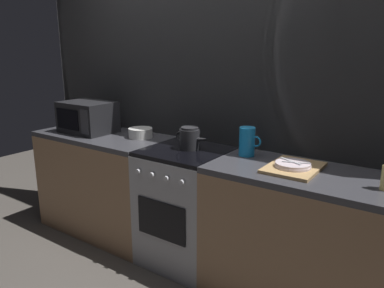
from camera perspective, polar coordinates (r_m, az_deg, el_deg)
name	(u,v)px	position (r m, az deg, el deg)	size (l,w,h in m)	color
ground_plane	(187,258)	(3.10, -0.83, -17.09)	(8.00, 8.00, 0.00)	#47423D
back_wall	(210,104)	(2.94, 2.78, 6.16)	(3.60, 0.05, 2.40)	gray
counter_left	(106,182)	(3.46, -13.12, -5.76)	(1.20, 0.60, 0.90)	#997251
stove_unit	(186,206)	(2.89, -0.88, -9.50)	(0.60, 0.63, 0.90)	#9E9EA3
counter_right	(302,239)	(2.53, 16.44, -13.85)	(1.20, 0.60, 0.90)	#997251
microwave	(88,117)	(3.42, -15.70, 4.00)	(0.46, 0.35, 0.27)	black
kettle	(190,138)	(2.74, -0.34, 0.88)	(0.28, 0.15, 0.17)	#262628
mixing_bowl	(141,133)	(3.13, -7.90, 1.70)	(0.20, 0.20, 0.08)	silver
pitcher	(247,141)	(2.59, 8.46, 0.38)	(0.16, 0.11, 0.20)	#198CD8
dish_pile	(293,167)	(2.38, 15.28, -3.36)	(0.30, 0.40, 0.06)	tan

